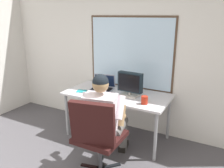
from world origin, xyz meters
TOP-DOWN VIEW (x-y plane):
  - wall_rear at (0.00, 2.47)m, footprint 4.80×0.08m
  - desk at (0.03, 2.03)m, footprint 1.58×0.77m
  - office_chair at (0.24, 1.09)m, footprint 0.57×0.60m
  - person_seated at (0.19, 1.36)m, footprint 0.60×0.82m
  - crt_monitor at (0.24, 2.03)m, footprint 0.38×0.22m
  - laptop at (-0.27, 2.13)m, footprint 0.39×0.32m
  - wine_glass at (-0.08, 1.81)m, footprint 0.07×0.07m
  - cd_case at (-0.50, 1.85)m, footprint 0.17×0.16m
  - coffee_mug at (0.54, 1.82)m, footprint 0.09×0.09m

SIDE VIEW (x-z plane):
  - office_chair at x=0.24m, z-range 0.07..1.08m
  - person_seated at x=0.19m, z-range 0.03..1.27m
  - desk at x=0.03m, z-range 0.30..1.03m
  - cd_case at x=-0.50m, z-range 0.73..0.74m
  - coffee_mug at x=0.54m, z-range 0.73..0.84m
  - laptop at x=-0.27m, z-range 0.67..0.90m
  - wine_glass at x=-0.08m, z-range 0.76..0.90m
  - crt_monitor at x=0.24m, z-range 0.74..1.09m
  - wall_rear at x=0.00m, z-range 0.00..2.65m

